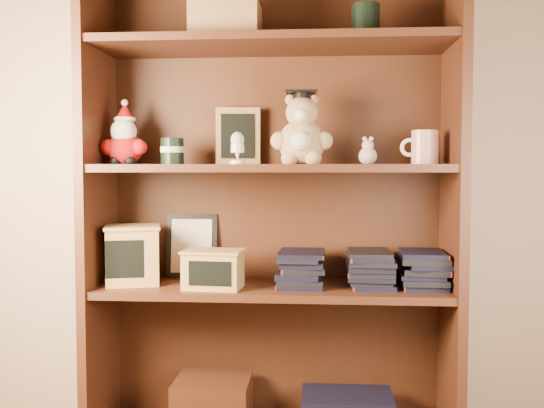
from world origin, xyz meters
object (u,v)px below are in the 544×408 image
(bookcase, at_px, (272,215))
(teacher_mug, at_px, (424,147))
(treats_box, at_px, (133,254))
(grad_teddy_bear, at_px, (302,136))

(bookcase, bearing_deg, teacher_mug, -5.86)
(teacher_mug, xyz_separation_m, treats_box, (-0.96, -0.00, -0.35))
(grad_teddy_bear, bearing_deg, treats_box, 179.34)
(bookcase, bearing_deg, grad_teddy_bear, -30.20)
(bookcase, distance_m, teacher_mug, 0.54)
(teacher_mug, relative_size, treats_box, 0.55)
(grad_teddy_bear, relative_size, treats_box, 1.11)
(grad_teddy_bear, bearing_deg, bookcase, 149.80)
(bookcase, relative_size, treats_box, 7.24)
(treats_box, bearing_deg, grad_teddy_bear, -0.66)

